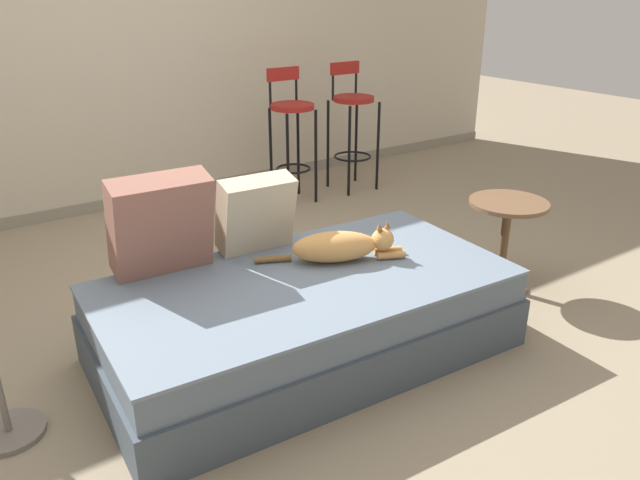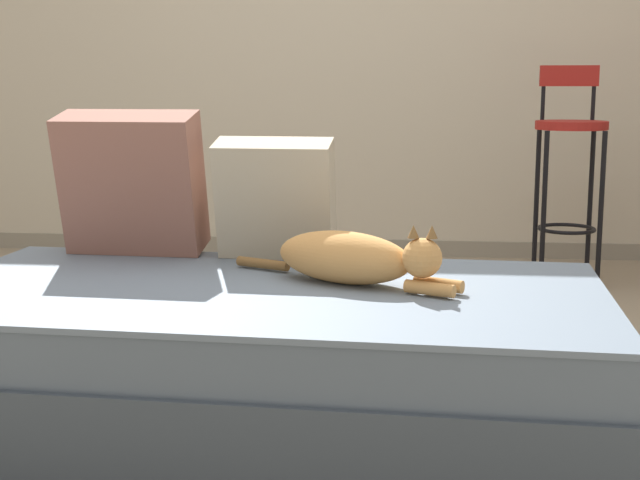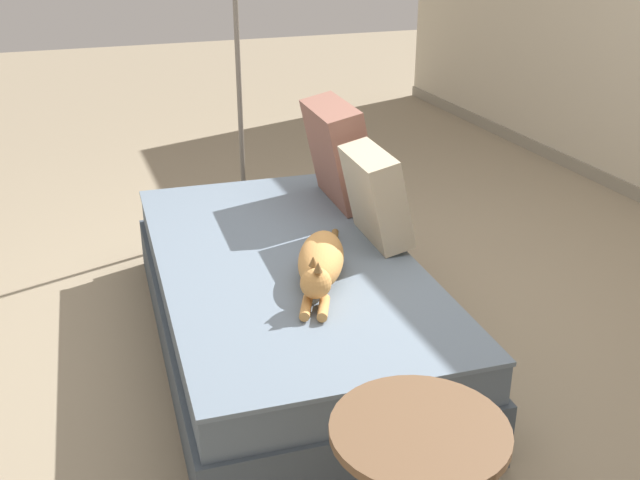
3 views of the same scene
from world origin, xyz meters
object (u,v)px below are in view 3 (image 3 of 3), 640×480
throw_pillow_middle (376,196)px  cat (321,262)px  couch (285,300)px  throw_pillow_corner (339,153)px

throw_pillow_middle → cat: throw_pillow_middle is taller
throw_pillow_middle → cat: 0.46m
throw_pillow_middle → cat: bearing=-51.1°
couch → cat: bearing=14.8°
throw_pillow_corner → throw_pillow_middle: bearing=-3.0°
couch → cat: size_ratio=2.88×
throw_pillow_corner → cat: size_ratio=0.70×
throw_pillow_corner → throw_pillow_middle: size_ratio=1.21×
cat → throw_pillow_corner: bearing=154.1°
throw_pillow_corner → cat: throw_pillow_corner is taller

